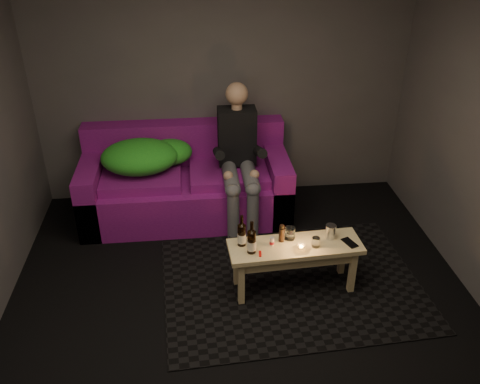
{
  "coord_description": "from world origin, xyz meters",
  "views": [
    {
      "loc": [
        -0.36,
        -3.01,
        2.97
      ],
      "look_at": [
        0.08,
        1.25,
        0.54
      ],
      "focal_mm": 38.0,
      "sensor_mm": 36.0,
      "label": 1
    }
  ],
  "objects_px": {
    "person": "(239,155)",
    "beer_bottle_b": "(252,241)",
    "coffee_table": "(295,253)",
    "beer_bottle_a": "(242,234)",
    "sofa": "(186,184)",
    "steel_cup": "(331,232)"
  },
  "relations": [
    {
      "from": "person",
      "to": "steel_cup",
      "type": "distance_m",
      "value": 1.35
    },
    {
      "from": "sofa",
      "to": "beer_bottle_a",
      "type": "bearing_deg",
      "value": -71.2
    },
    {
      "from": "coffee_table",
      "to": "beer_bottle_a",
      "type": "height_order",
      "value": "beer_bottle_a"
    },
    {
      "from": "person",
      "to": "beer_bottle_b",
      "type": "xyz_separation_m",
      "value": [
        -0.03,
        -1.28,
        -0.18
      ]
    },
    {
      "from": "sofa",
      "to": "coffee_table",
      "type": "height_order",
      "value": "sofa"
    },
    {
      "from": "person",
      "to": "beer_bottle_a",
      "type": "distance_m",
      "value": 1.19
    },
    {
      "from": "coffee_table",
      "to": "beer_bottle_a",
      "type": "xyz_separation_m",
      "value": [
        -0.45,
        0.05,
        0.19
      ]
    },
    {
      "from": "beer_bottle_b",
      "to": "steel_cup",
      "type": "distance_m",
      "value": 0.72
    },
    {
      "from": "beer_bottle_b",
      "to": "sofa",
      "type": "bearing_deg",
      "value": 109.87
    },
    {
      "from": "sofa",
      "to": "person",
      "type": "relative_size",
      "value": 1.5
    },
    {
      "from": "coffee_table",
      "to": "beer_bottle_b",
      "type": "xyz_separation_m",
      "value": [
        -0.38,
        -0.07,
        0.19
      ]
    },
    {
      "from": "beer_bottle_a",
      "to": "steel_cup",
      "type": "bearing_deg",
      "value": 1.84
    },
    {
      "from": "person",
      "to": "steel_cup",
      "type": "relative_size",
      "value": 11.57
    },
    {
      "from": "sofa",
      "to": "coffee_table",
      "type": "xyz_separation_m",
      "value": [
        0.91,
        -1.39,
        0.04
      ]
    },
    {
      "from": "person",
      "to": "coffee_table",
      "type": "relative_size",
      "value": 1.25
    },
    {
      "from": "sofa",
      "to": "person",
      "type": "bearing_deg",
      "value": -17.71
    },
    {
      "from": "coffee_table",
      "to": "beer_bottle_b",
      "type": "height_order",
      "value": "beer_bottle_b"
    },
    {
      "from": "beer_bottle_a",
      "to": "beer_bottle_b",
      "type": "height_order",
      "value": "beer_bottle_b"
    },
    {
      "from": "sofa",
      "to": "steel_cup",
      "type": "height_order",
      "value": "sofa"
    },
    {
      "from": "beer_bottle_a",
      "to": "coffee_table",
      "type": "bearing_deg",
      "value": -6.05
    },
    {
      "from": "person",
      "to": "beer_bottle_b",
      "type": "height_order",
      "value": "person"
    },
    {
      "from": "beer_bottle_b",
      "to": "steel_cup",
      "type": "xyz_separation_m",
      "value": [
        0.7,
        0.14,
        -0.05
      ]
    }
  ]
}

